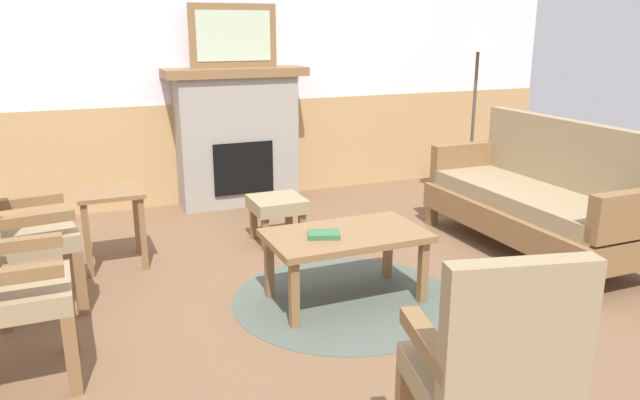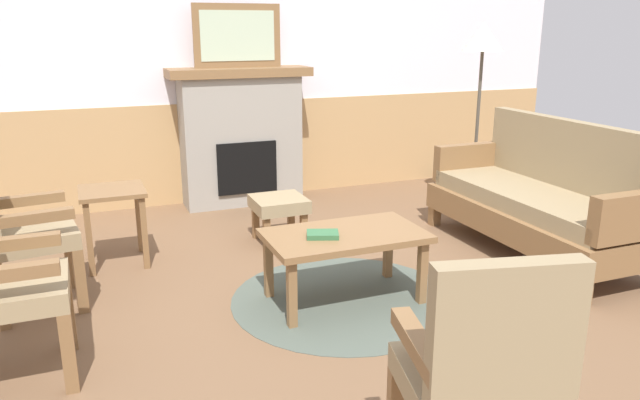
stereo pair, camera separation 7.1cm
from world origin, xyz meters
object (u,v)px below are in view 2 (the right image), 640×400
object	(u,v)px
framed_picture	(237,36)
book_on_table	(323,234)
armchair_near_fireplace	(17,224)
footstool	(279,207)
coffee_table	(345,241)
floor_lamp_by_couch	(483,49)
fireplace	(241,136)
armchair_front_left	(484,372)
couch	(539,201)
side_table	(113,205)

from	to	relation	value
framed_picture	book_on_table	size ratio (longest dim) A/B	4.27
framed_picture	armchair_near_fireplace	bearing A→B (deg)	-135.51
footstool	coffee_table	bearing A→B (deg)	-88.11
floor_lamp_by_couch	footstool	bearing A→B (deg)	-171.62
framed_picture	floor_lamp_by_couch	size ratio (longest dim) A/B	0.48
fireplace	armchair_near_fireplace	bearing A→B (deg)	-135.52
coffee_table	armchair_front_left	distance (m)	1.76
floor_lamp_by_couch	fireplace	bearing A→B (deg)	155.97
framed_picture	armchair_near_fireplace	size ratio (longest dim) A/B	0.82
fireplace	couch	bearing A→B (deg)	-51.52
armchair_near_fireplace	footstool	bearing A→B (deg)	18.02
coffee_table	armchair_near_fireplace	world-z (taller)	armchair_near_fireplace
book_on_table	side_table	world-z (taller)	side_table
footstool	armchair_near_fireplace	distance (m)	1.89
fireplace	armchair_front_left	distance (m)	4.10
framed_picture	couch	size ratio (longest dim) A/B	0.44
coffee_table	armchair_near_fireplace	distance (m)	1.92
armchair_near_fireplace	coffee_table	bearing A→B (deg)	-17.95
framed_picture	footstool	bearing A→B (deg)	-91.11
framed_picture	coffee_table	world-z (taller)	framed_picture
footstool	floor_lamp_by_couch	xyz separation A→B (m)	(2.03, 0.30, 1.17)
framed_picture	floor_lamp_by_couch	bearing A→B (deg)	-24.04
floor_lamp_by_couch	book_on_table	bearing A→B (deg)	-145.19
fireplace	couch	size ratio (longest dim) A/B	0.72
book_on_table	couch	bearing A→B (deg)	7.98
side_table	coffee_table	bearing A→B (deg)	-42.78
framed_picture	book_on_table	world-z (taller)	framed_picture
couch	armchair_near_fireplace	bearing A→B (deg)	174.18
couch	armchair_front_left	world-z (taller)	same
fireplace	footstool	size ratio (longest dim) A/B	3.25
book_on_table	footstool	bearing A→B (deg)	84.46
footstool	armchair_front_left	size ratio (longest dim) A/B	0.41
couch	armchair_near_fireplace	distance (m)	3.52
coffee_table	side_table	size ratio (longest dim) A/B	1.75
coffee_table	armchair_front_left	size ratio (longest dim) A/B	0.98
couch	book_on_table	xyz separation A→B (m)	(-1.83, -0.26, 0.06)
framed_picture	coffee_table	xyz separation A→B (m)	(0.02, -2.36, -1.17)
footstool	fireplace	bearing A→B (deg)	88.89
book_on_table	side_table	bearing A→B (deg)	132.93
fireplace	armchair_front_left	world-z (taller)	fireplace
couch	side_table	size ratio (longest dim) A/B	3.27
coffee_table	book_on_table	bearing A→B (deg)	-171.48
framed_picture	coffee_table	distance (m)	2.64
framed_picture	floor_lamp_by_couch	xyz separation A→B (m)	(2.01, -0.89, -0.11)
book_on_table	armchair_front_left	size ratio (longest dim) A/B	0.19
armchair_near_fireplace	fireplace	bearing A→B (deg)	44.48
framed_picture	floor_lamp_by_couch	distance (m)	2.20
couch	coffee_table	bearing A→B (deg)	-172.07
footstool	armchair_near_fireplace	xyz separation A→B (m)	(-1.78, -0.58, 0.25)
fireplace	side_table	xyz separation A→B (m)	(-1.25, -1.20, -0.22)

